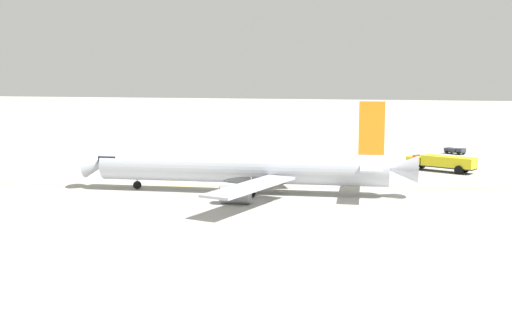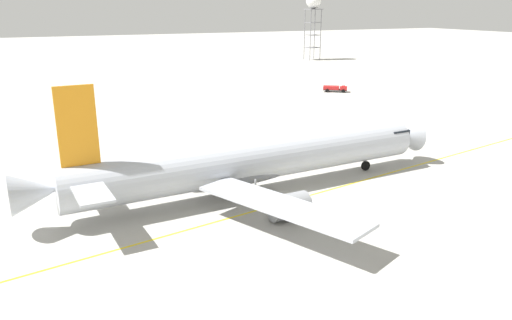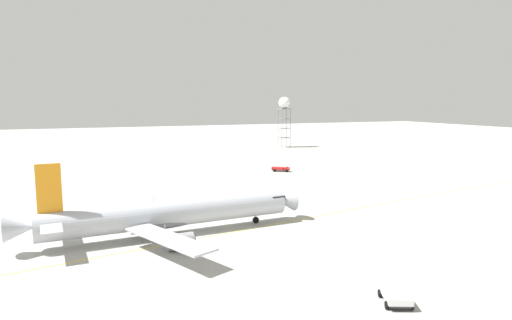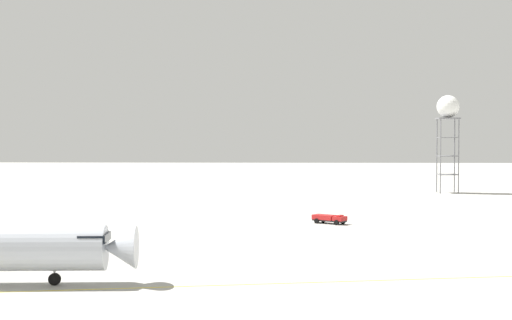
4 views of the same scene
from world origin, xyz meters
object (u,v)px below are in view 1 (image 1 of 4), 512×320
at_px(fire_tender_truck, 442,162).
at_px(baggage_truck_truck, 455,150).
at_px(airliner_main, 246,169).
at_px(pushback_tug_truck, 199,154).

distance_m(fire_tender_truck, baggage_truck_truck, 23.89).
bearing_deg(fire_tender_truck, airliner_main, 69.34).
xyz_separation_m(airliner_main, fire_tender_truck, (-24.71, 26.08, -1.60)).
xyz_separation_m(airliner_main, pushback_tug_truck, (-31.68, -16.80, -2.34)).
height_order(fire_tender_truck, pushback_tug_truck, fire_tender_truck).
bearing_deg(baggage_truck_truck, fire_tender_truck, -62.48).
xyz_separation_m(airliner_main, baggage_truck_truck, (-48.31, 29.69, -2.43)).
bearing_deg(fire_tender_truck, pushback_tug_truck, 16.65).
height_order(pushback_tug_truck, baggage_truck_truck, pushback_tug_truck).
bearing_deg(airliner_main, pushback_tug_truck, -65.54).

